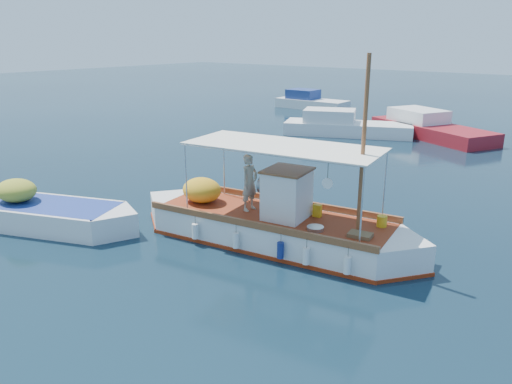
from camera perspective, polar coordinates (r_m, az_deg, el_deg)
The scene contains 6 objects.
ground at distance 14.69m, azimuth 1.34°, elevation -6.95°, with size 160.00×160.00×0.00m, color black.
fishing_caique at distance 15.30m, azimuth 1.66°, elevation -3.82°, with size 9.48×3.61×5.85m.
dinghy at distance 18.08m, azimuth -23.44°, elevation -2.44°, with size 6.68×3.80×1.75m.
bg_boat_nw at distance 32.61m, azimuth 10.00°, elevation 7.31°, with size 8.22×5.42×1.80m.
bg_boat_n at distance 33.40m, azimuth 19.09°, elevation 6.86°, with size 8.73×6.26×1.80m.
bg_boat_far_w at distance 44.46m, azimuth 6.20°, elevation 10.11°, with size 6.32×2.41×1.80m.
Camera 1 is at (8.01, -10.72, 6.05)m, focal length 35.00 mm.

